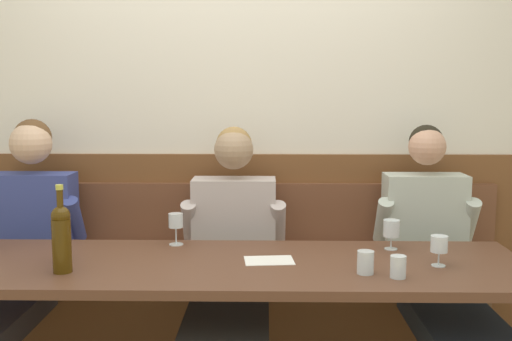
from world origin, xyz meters
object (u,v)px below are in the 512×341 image
at_px(person_center_right_seat, 11,262).
at_px(wine_glass_near_bucket, 439,246).
at_px(person_center_left_seat, 441,269).
at_px(wine_glass_mid_right, 63,238).
at_px(wine_glass_left_end, 391,230).
at_px(person_left_seat, 231,267).
at_px(dining_table, 226,278).
at_px(wine_glass_center_front, 176,222).
at_px(wall_bench, 235,308).
at_px(water_tumbler_left, 398,267).
at_px(water_tumbler_right, 365,262).
at_px(wine_bottle_amber_mid, 61,236).

bearing_deg(person_center_right_seat, wine_glass_near_bucket, -9.95).
xyz_separation_m(person_center_right_seat, person_center_left_seat, (2.06, -0.01, -0.02)).
distance_m(wine_glass_near_bucket, wine_glass_mid_right, 1.59).
bearing_deg(wine_glass_left_end, person_left_seat, 174.34).
distance_m(wine_glass_near_bucket, wine_glass_left_end, 0.30).
distance_m(dining_table, wine_glass_center_front, 0.43).
bearing_deg(wall_bench, wine_glass_near_bucket, -37.62).
xyz_separation_m(wine_glass_near_bucket, water_tumbler_left, (-0.20, -0.17, -0.04)).
relative_size(wine_glass_near_bucket, water_tumbler_right, 1.39).
relative_size(person_left_seat, wine_glass_near_bucket, 9.84).
bearing_deg(wall_bench, water_tumbler_left, -51.12).
relative_size(dining_table, wine_glass_center_front, 17.03).
relative_size(person_center_right_seat, person_left_seat, 1.03).
height_order(wine_bottle_amber_mid, water_tumbler_right, wine_bottle_amber_mid).
bearing_deg(water_tumbler_left, wall_bench, 128.88).
distance_m(wall_bench, wine_glass_near_bucket, 1.24).
relative_size(water_tumbler_right, water_tumbler_left, 1.05).
bearing_deg(wine_glass_mid_right, wine_glass_left_end, 8.88).
bearing_deg(wine_glass_near_bucket, person_center_left_seat, 71.95).
distance_m(person_left_seat, water_tumbler_left, 0.87).
distance_m(person_left_seat, water_tumbler_right, 0.74).
bearing_deg(wine_bottle_amber_mid, person_left_seat, 35.16).
distance_m(person_left_seat, wine_glass_mid_right, 0.79).
relative_size(dining_table, wine_glass_mid_right, 18.21).
height_order(dining_table, wine_glass_near_bucket, wine_glass_near_bucket).
height_order(person_center_right_seat, wine_glass_mid_right, person_center_right_seat).
distance_m(wine_bottle_amber_mid, wine_glass_left_end, 1.45).
relative_size(wall_bench, wine_glass_center_front, 19.01).
distance_m(person_center_right_seat, water_tumbler_right, 1.70).
xyz_separation_m(dining_table, wine_bottle_amber_mid, (-0.65, -0.16, 0.22)).
bearing_deg(wine_glass_center_front, water_tumbler_right, -28.38).
relative_size(wall_bench, water_tumbler_right, 31.02).
bearing_deg(dining_table, person_left_seat, 89.83).
xyz_separation_m(wine_glass_mid_right, wine_glass_left_end, (1.44, 0.23, -0.01)).
height_order(dining_table, wine_glass_left_end, wine_glass_left_end).
bearing_deg(wall_bench, wine_glass_left_end, -29.30).
distance_m(person_center_right_seat, wine_glass_left_end, 1.82).
height_order(wall_bench, person_center_left_seat, person_center_left_seat).
relative_size(wall_bench, dining_table, 1.12).
distance_m(wine_bottle_amber_mid, water_tumbler_right, 1.22).
xyz_separation_m(person_center_right_seat, wine_glass_left_end, (1.81, -0.07, 0.18)).
xyz_separation_m(dining_table, person_left_seat, (0.00, 0.30, -0.04)).
xyz_separation_m(person_center_left_seat, wine_glass_center_front, (-1.26, -0.00, 0.22)).
xyz_separation_m(wine_bottle_amber_mid, water_tumbler_right, (1.22, 0.00, -0.10)).
relative_size(wine_bottle_amber_mid, water_tumbler_right, 3.85).
bearing_deg(water_tumbler_right, wine_glass_left_end, 64.89).
xyz_separation_m(wine_glass_mid_right, wine_glass_center_front, (0.44, 0.29, 0.01)).
relative_size(person_center_right_seat, water_tumbler_right, 14.06).
bearing_deg(wine_glass_left_end, wall_bench, 150.70).
relative_size(wall_bench, person_center_left_seat, 2.25).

